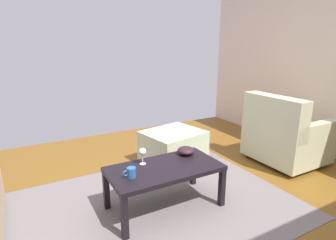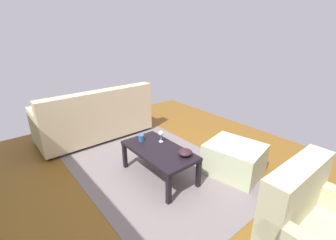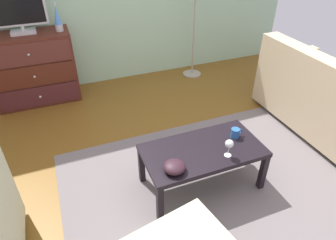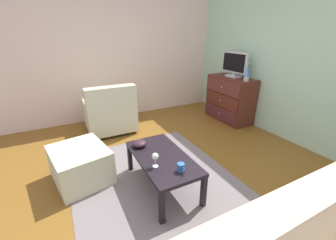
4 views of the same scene
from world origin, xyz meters
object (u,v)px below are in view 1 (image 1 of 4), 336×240
at_px(coffee_table, 165,172).
at_px(armchair, 284,136).
at_px(wine_glass, 142,152).
at_px(mug, 131,172).
at_px(bowl_decorative, 186,151).
at_px(ottoman, 173,147).

bearing_deg(coffee_table, armchair, -174.79).
xyz_separation_m(wine_glass, mug, (0.19, 0.19, -0.07)).
relative_size(wine_glass, mug, 1.38).
distance_m(coffee_table, bowl_decorative, 0.37).
relative_size(wine_glass, ottoman, 0.22).
distance_m(wine_glass, bowl_decorative, 0.48).
bearing_deg(ottoman, coffee_table, 55.37).
height_order(wine_glass, bowl_decorative, wine_glass).
relative_size(bowl_decorative, armchair, 0.20).
xyz_separation_m(coffee_table, bowl_decorative, (-0.33, -0.15, 0.09)).
height_order(coffee_table, bowl_decorative, bowl_decorative).
bearing_deg(mug, coffee_table, -172.35).
xyz_separation_m(mug, bowl_decorative, (-0.67, -0.20, -0.00)).
bearing_deg(coffee_table, bowl_decorative, -155.40).
bearing_deg(coffee_table, wine_glass, -44.92).
distance_m(mug, bowl_decorative, 0.70).
height_order(wine_glass, mug, wine_glass).
height_order(bowl_decorative, armchair, armchair).
relative_size(mug, bowl_decorative, 0.65).
bearing_deg(ottoman, mug, 43.79).
height_order(coffee_table, mug, mug).
bearing_deg(armchair, mug, 5.60).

